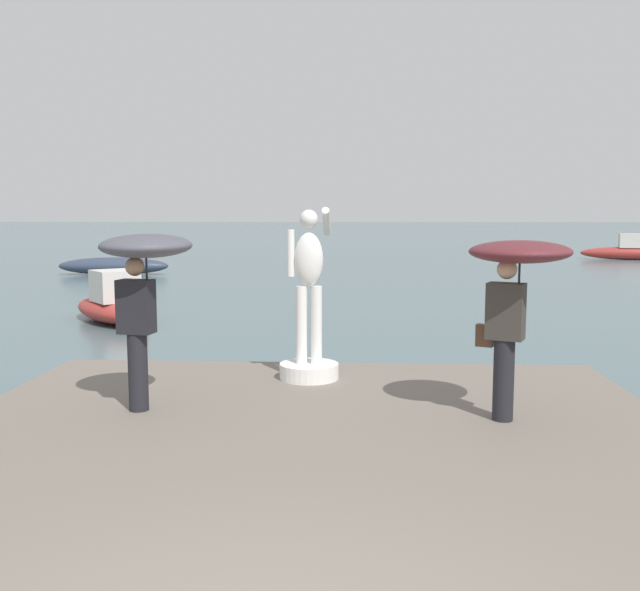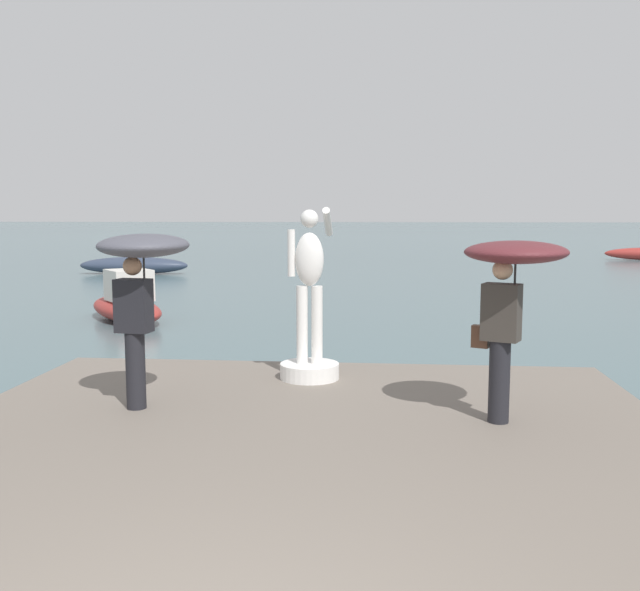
{
  "view_description": "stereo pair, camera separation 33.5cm",
  "coord_description": "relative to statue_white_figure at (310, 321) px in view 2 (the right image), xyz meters",
  "views": [
    {
      "loc": [
        0.47,
        -2.67,
        2.59
      ],
      "look_at": [
        0.0,
        6.23,
        1.55
      ],
      "focal_mm": 38.87,
      "sensor_mm": 36.0,
      "label": 1
    },
    {
      "loc": [
        0.8,
        -2.65,
        2.59
      ],
      "look_at": [
        0.0,
        6.23,
        1.55
      ],
      "focal_mm": 38.87,
      "sensor_mm": 36.0,
      "label": 2
    }
  ],
  "objects": [
    {
      "name": "boat_near",
      "position": [
        -5.26,
        7.21,
        -0.76
      ],
      "size": [
        3.15,
        3.45,
        1.28
      ],
      "color": "#9E2D28",
      "rests_on": "ground"
    },
    {
      "name": "pier",
      "position": [
        0.16,
        -4.21,
        -0.98
      ],
      "size": [
        7.74,
        10.47,
        0.4
      ],
      "primitive_type": "cube",
      "color": "#70665B",
      "rests_on": "ground"
    },
    {
      "name": "boat_far",
      "position": [
        -9.9,
        20.33,
        -0.81
      ],
      "size": [
        4.82,
        1.43,
        0.75
      ],
      "color": "#2D384C",
      "rests_on": "ground"
    },
    {
      "name": "ground_plane",
      "position": [
        0.16,
        33.56,
        -1.18
      ],
      "size": [
        400.0,
        400.0,
        0.0
      ],
      "primitive_type": "plane",
      "color": "#4C666B"
    },
    {
      "name": "onlooker_right",
      "position": [
        2.29,
        -1.8,
        0.76
      ],
      "size": [
        1.4,
        1.4,
        1.94
      ],
      "color": "black",
      "rests_on": "pier"
    },
    {
      "name": "statue_white_figure",
      "position": [
        0.0,
        0.0,
        0.0
      ],
      "size": [
        0.79,
        0.96,
        2.29
      ],
      "color": "white",
      "rests_on": "pier"
    },
    {
      "name": "onlooker_left",
      "position": [
        -1.72,
        -1.61,
        0.81
      ],
      "size": [
        1.15,
        1.15,
        2.0
      ],
      "color": "black",
      "rests_on": "pier"
    }
  ]
}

